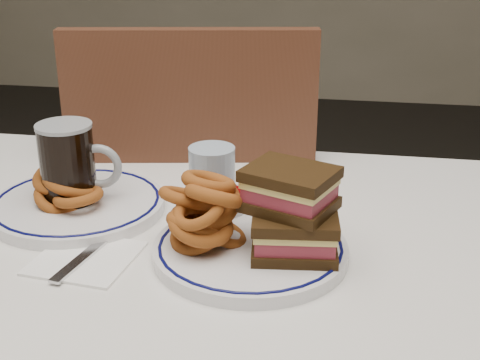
% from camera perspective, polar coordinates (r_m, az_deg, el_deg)
% --- Properties ---
extents(dining_table, '(1.27, 0.87, 0.75)m').
position_cam_1_polar(dining_table, '(1.00, -9.35, -10.89)').
color(dining_table, white).
rests_on(dining_table, floor).
extents(chair_far, '(0.53, 0.53, 0.99)m').
position_cam_1_polar(chair_far, '(1.45, -3.60, -4.26)').
color(chair_far, '#402214').
rests_on(chair_far, floor).
extents(main_plate, '(0.26, 0.26, 0.02)m').
position_cam_1_polar(main_plate, '(0.91, 0.89, -5.95)').
color(main_plate, white).
rests_on(main_plate, dining_table).
extents(reuben_sandwich, '(0.14, 0.12, 0.11)m').
position_cam_1_polar(reuben_sandwich, '(0.87, 4.48, -2.72)').
color(reuben_sandwich, black).
rests_on(reuben_sandwich, main_plate).
extents(onion_rings_main, '(0.13, 0.13, 0.13)m').
position_cam_1_polar(onion_rings_main, '(0.89, -3.10, -2.77)').
color(onion_rings_main, brown).
rests_on(onion_rings_main, main_plate).
extents(ketchup_ramekin, '(0.06, 0.06, 0.03)m').
position_cam_1_polar(ketchup_ramekin, '(0.99, -1.23, -1.66)').
color(ketchup_ramekin, silver).
rests_on(ketchup_ramekin, main_plate).
extents(beer_mug, '(0.13, 0.08, 0.14)m').
position_cam_1_polar(beer_mug, '(1.05, -14.33, 1.06)').
color(beer_mug, black).
rests_on(beer_mug, dining_table).
extents(water_glass, '(0.07, 0.07, 0.11)m').
position_cam_1_polar(water_glass, '(1.01, -2.39, -0.17)').
color(water_glass, '#9CB2C9').
rests_on(water_glass, dining_table).
extents(far_plate, '(0.27, 0.27, 0.02)m').
position_cam_1_polar(far_plate, '(1.07, -13.68, -2.03)').
color(far_plate, white).
rests_on(far_plate, dining_table).
extents(onion_rings_far, '(0.12, 0.11, 0.08)m').
position_cam_1_polar(onion_rings_far, '(1.05, -14.55, -0.68)').
color(onion_rings_far, brown).
rests_on(onion_rings_far, far_plate).
extents(napkin_fork, '(0.14, 0.17, 0.01)m').
position_cam_1_polar(napkin_fork, '(0.93, -12.94, -6.40)').
color(napkin_fork, white).
rests_on(napkin_fork, dining_table).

